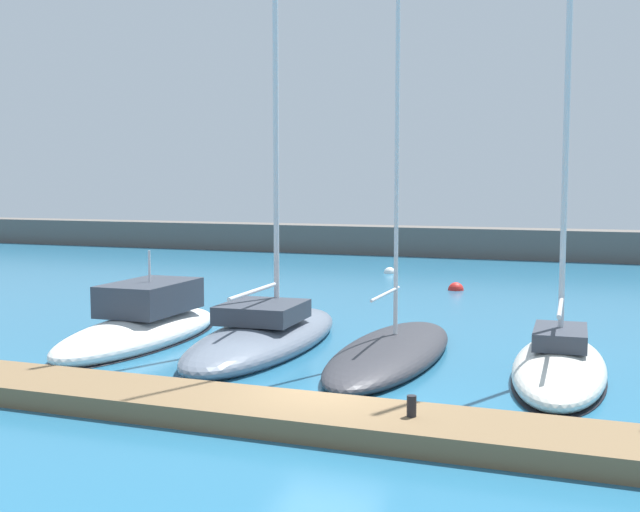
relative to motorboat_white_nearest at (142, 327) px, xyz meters
The scene contains 10 objects.
ground_plane 9.97m from the motorboat_white_nearest, 32.10° to the right, with size 120.00×120.00×0.00m, color #236084.
dock_pier 10.78m from the motorboat_white_nearest, 38.44° to the right, with size 22.79×2.32×0.48m, color brown.
breakwater_seawall 35.02m from the motorboat_white_nearest, 76.06° to the left, with size 108.00×2.80×2.06m, color #5B5651.
motorboat_white_nearest is the anchor object (origin of this frame).
sailboat_slate_second 4.25m from the motorboat_white_nearest, ahead, with size 3.76×10.44×18.57m.
sailboat_charcoal_third 8.47m from the motorboat_white_nearest, ahead, with size 2.99×9.71×20.32m.
sailboat_ivory_fourth 13.32m from the motorboat_white_nearest, ahead, with size 2.86×8.08×16.98m.
mooring_buoy_white 22.22m from the motorboat_white_nearest, 84.13° to the left, with size 0.70×0.70×0.70m, color white.
mooring_buoy_red 17.80m from the motorboat_white_nearest, 65.85° to the left, with size 0.77×0.77×0.77m, color red.
dock_bollard 12.75m from the motorboat_white_nearest, 31.69° to the right, with size 0.20×0.20×0.44m, color black.
Camera 1 is at (6.31, -17.01, 5.27)m, focal length 44.76 mm.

